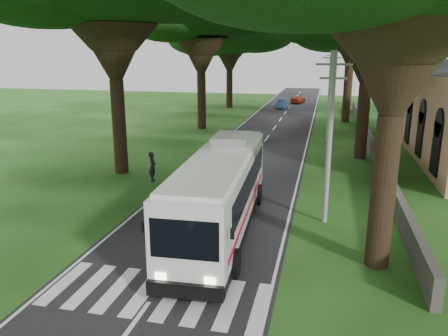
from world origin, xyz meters
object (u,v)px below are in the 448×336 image
(pole_mid, at_px, (330,95))
(pedestrian, at_px, (153,167))
(pole_far, at_px, (330,81))
(distant_car_c, at_px, (298,99))
(distant_car_b, at_px, (283,104))
(pole_near, at_px, (330,137))
(coach_bus, at_px, (221,190))

(pole_mid, relative_size, pedestrian, 4.24)
(pole_far, distance_m, pedestrian, 37.21)
(distant_car_c, distance_m, pedestrian, 45.57)
(pole_far, distance_m, distant_car_b, 7.72)
(pole_near, distance_m, coach_bus, 5.55)
(distant_car_c, bearing_deg, pole_near, 107.29)
(pole_near, distance_m, pole_mid, 20.00)
(pole_far, bearing_deg, pole_mid, -90.00)
(pole_near, height_order, coach_bus, pole_near)
(pole_mid, relative_size, coach_bus, 0.65)
(pole_mid, height_order, distant_car_b, pole_mid)
(pole_far, bearing_deg, pole_near, -90.00)
(distant_car_c, height_order, pedestrian, pedestrian)
(distant_car_c, bearing_deg, pole_mid, 110.88)
(pole_mid, xyz_separation_m, pole_far, (0.00, 20.00, 0.00))
(distant_car_c, bearing_deg, pedestrian, 94.40)
(distant_car_b, relative_size, pedestrian, 2.03)
(pole_near, height_order, pole_mid, same)
(pole_far, xyz_separation_m, distant_car_c, (-4.70, 9.67, -3.55))
(pole_far, bearing_deg, distant_car_b, 156.49)
(pole_far, bearing_deg, pedestrian, -106.67)
(coach_bus, relative_size, distant_car_c, 3.01)
(pole_near, bearing_deg, pedestrian, 157.11)
(distant_car_b, xyz_separation_m, pedestrian, (-4.33, -38.25, 0.28))
(pole_near, xyz_separation_m, pedestrian, (-10.63, 4.49, -3.24))
(coach_bus, height_order, distant_car_b, coach_bus)
(pedestrian, bearing_deg, pole_far, -32.18)
(pedestrian, bearing_deg, distant_car_b, -21.97)
(distant_car_c, bearing_deg, coach_bus, 102.00)
(pole_far, xyz_separation_m, coach_bus, (-4.59, -42.19, -2.24))
(pole_near, relative_size, pedestrian, 4.24)
(coach_bus, relative_size, distant_car_b, 3.22)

